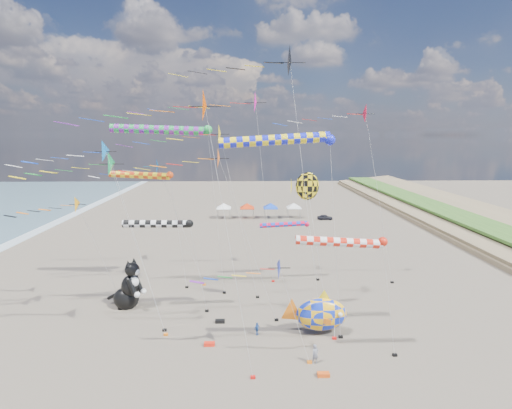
{
  "coord_description": "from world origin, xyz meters",
  "views": [
    {
      "loc": [
        -1.57,
        -23.85,
        17.6
      ],
      "look_at": [
        -0.52,
        12.0,
        11.35
      ],
      "focal_mm": 28.0,
      "sensor_mm": 36.0,
      "label": 1
    }
  ],
  "objects_px": {
    "fish_inflatable": "(321,314)",
    "parked_car": "(325,217)",
    "cat_inflatable": "(128,283)",
    "child_green": "(319,322)",
    "person_adult": "(315,354)",
    "child_blue": "(257,329)"
  },
  "relations": [
    {
      "from": "child_blue",
      "to": "child_green",
      "type": "bearing_deg",
      "value": -30.61
    },
    {
      "from": "child_green",
      "to": "parked_car",
      "type": "xyz_separation_m",
      "value": [
        10.08,
        47.5,
        0.02
      ]
    },
    {
      "from": "cat_inflatable",
      "to": "child_green",
      "type": "height_order",
      "value": "cat_inflatable"
    },
    {
      "from": "person_adult",
      "to": "child_blue",
      "type": "distance_m",
      "value": 6.42
    },
    {
      "from": "parked_car",
      "to": "child_blue",
      "type": "bearing_deg",
      "value": 165.71
    },
    {
      "from": "person_adult",
      "to": "child_green",
      "type": "height_order",
      "value": "person_adult"
    },
    {
      "from": "cat_inflatable",
      "to": "child_green",
      "type": "bearing_deg",
      "value": 9.86
    },
    {
      "from": "cat_inflatable",
      "to": "child_green",
      "type": "distance_m",
      "value": 19.59
    },
    {
      "from": "cat_inflatable",
      "to": "person_adult",
      "type": "relative_size",
      "value": 3.38
    },
    {
      "from": "person_adult",
      "to": "parked_car",
      "type": "xyz_separation_m",
      "value": [
        11.5,
        53.43,
        -0.24
      ]
    },
    {
      "from": "fish_inflatable",
      "to": "child_green",
      "type": "bearing_deg",
      "value": 83.76
    },
    {
      "from": "fish_inflatable",
      "to": "person_adult",
      "type": "xyz_separation_m",
      "value": [
        -1.29,
        -4.68,
        -1.09
      ]
    },
    {
      "from": "cat_inflatable",
      "to": "fish_inflatable",
      "type": "relative_size",
      "value": 0.86
    },
    {
      "from": "person_adult",
      "to": "child_blue",
      "type": "relative_size",
      "value": 1.35
    },
    {
      "from": "child_green",
      "to": "parked_car",
      "type": "distance_m",
      "value": 48.56
    },
    {
      "from": "fish_inflatable",
      "to": "parked_car",
      "type": "height_order",
      "value": "fish_inflatable"
    },
    {
      "from": "child_blue",
      "to": "person_adult",
      "type": "bearing_deg",
      "value": -89.53
    },
    {
      "from": "person_adult",
      "to": "parked_car",
      "type": "relative_size",
      "value": 0.49
    },
    {
      "from": "child_green",
      "to": "child_blue",
      "type": "relative_size",
      "value": 0.9
    },
    {
      "from": "child_green",
      "to": "parked_car",
      "type": "height_order",
      "value": "parked_car"
    },
    {
      "from": "parked_car",
      "to": "child_green",
      "type": "bearing_deg",
      "value": 171.78
    },
    {
      "from": "cat_inflatable",
      "to": "person_adult",
      "type": "xyz_separation_m",
      "value": [
        17.42,
        -10.84,
        -1.87
      ]
    }
  ]
}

